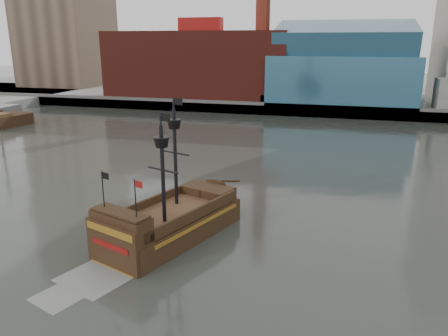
% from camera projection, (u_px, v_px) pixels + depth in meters
% --- Properties ---
extents(ground, '(400.00, 400.00, 0.00)m').
position_uv_depth(ground, '(175.00, 250.00, 32.55)').
color(ground, '#2A2C27').
rests_on(ground, ground).
extents(promenade_far, '(220.00, 60.00, 2.00)m').
position_uv_depth(promenade_far, '(303.00, 95.00, 117.25)').
color(promenade_far, slate).
rests_on(promenade_far, ground).
extents(seawall, '(220.00, 1.00, 2.60)m').
position_uv_depth(seawall, '(288.00, 110.00, 89.92)').
color(seawall, '#4C4C49').
rests_on(seawall, ground).
extents(pirate_ship, '(9.52, 16.20, 11.64)m').
position_uv_depth(pirate_ship, '(170.00, 226.00, 34.26)').
color(pirate_ship, black).
rests_on(pirate_ship, ground).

